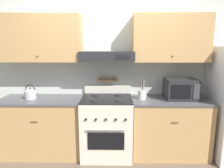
{
  "coord_description": "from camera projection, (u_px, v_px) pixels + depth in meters",
  "views": [
    {
      "loc": [
        0.12,
        -2.69,
        1.74
      ],
      "look_at": [
        0.08,
        0.27,
        1.16
      ],
      "focal_mm": 32.0,
      "sensor_mm": 36.0,
      "label": 1
    }
  ],
  "objects": [
    {
      "name": "utensil_crock",
      "position": [
        142.0,
        94.0,
        3.11
      ],
      "size": [
        0.12,
        0.12,
        0.3
      ],
      "color": "silver",
      "rests_on": "counter_right"
    },
    {
      "name": "wall_back",
      "position": [
        106.0,
        61.0,
        3.3
      ],
      "size": [
        5.2,
        0.46,
        2.55
      ],
      "color": "silver",
      "rests_on": "ground_plane"
    },
    {
      "name": "counter_right",
      "position": [
        168.0,
        126.0,
        3.21
      ],
      "size": [
        1.2,
        0.66,
        0.91
      ],
      "color": "tan",
      "rests_on": "ground_plane"
    },
    {
      "name": "ground_plane",
      "position": [
        106.0,
        164.0,
        2.97
      ],
      "size": [
        16.0,
        16.0,
        0.0
      ],
      "primitive_type": "plane",
      "color": "brown"
    },
    {
      "name": "counter_left",
      "position": [
        43.0,
        126.0,
        3.23
      ],
      "size": [
        1.3,
        0.66,
        0.91
      ],
      "color": "tan",
      "rests_on": "ground_plane"
    },
    {
      "name": "microwave",
      "position": [
        181.0,
        89.0,
        3.1
      ],
      "size": [
        0.48,
        0.38,
        0.32
      ],
      "color": "#232326",
      "rests_on": "counter_right"
    },
    {
      "name": "tea_kettle",
      "position": [
        31.0,
        93.0,
        3.13
      ],
      "size": [
        0.23,
        0.18,
        0.23
      ],
      "color": "#B7B7BC",
      "rests_on": "counter_left"
    },
    {
      "name": "stove_range",
      "position": [
        107.0,
        126.0,
        3.18
      ],
      "size": [
        0.77,
        0.73,
        1.07
      ],
      "color": "beige",
      "rests_on": "ground_plane"
    }
  ]
}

